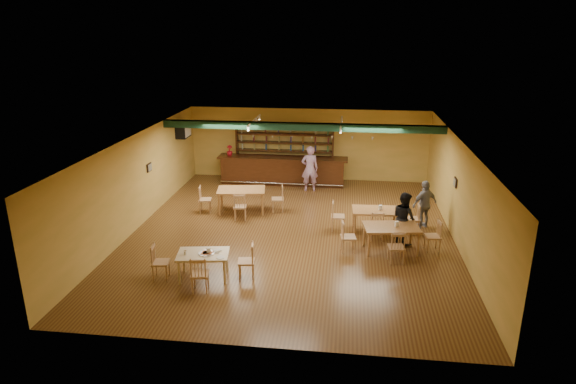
# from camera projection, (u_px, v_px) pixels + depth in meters

# --- Properties ---
(floor) EXTENTS (12.00, 12.00, 0.00)m
(floor) POSITION_uv_depth(u_px,v_px,m) (292.00, 232.00, 15.77)
(floor) COLOR #523217
(floor) RESTS_ON ground
(ceiling_beam) EXTENTS (10.00, 0.30, 0.25)m
(ceiling_beam) POSITION_uv_depth(u_px,v_px,m) (301.00, 127.00, 17.50)
(ceiling_beam) COLOR black
(ceiling_beam) RESTS_ON ceiling
(track_rail_left) EXTENTS (0.05, 2.50, 0.05)m
(track_rail_left) POSITION_uv_depth(u_px,v_px,m) (254.00, 120.00, 18.25)
(track_rail_left) COLOR white
(track_rail_left) RESTS_ON ceiling
(track_rail_right) EXTENTS (0.05, 2.50, 0.05)m
(track_rail_right) POSITION_uv_depth(u_px,v_px,m) (341.00, 122.00, 17.88)
(track_rail_right) COLOR white
(track_rail_right) RESTS_ON ceiling
(ac_unit) EXTENTS (0.34, 0.70, 0.48)m
(ac_unit) POSITION_uv_depth(u_px,v_px,m) (183.00, 130.00, 19.54)
(ac_unit) COLOR white
(ac_unit) RESTS_ON wall_left
(picture_left) EXTENTS (0.04, 0.34, 0.28)m
(picture_left) POSITION_uv_depth(u_px,v_px,m) (149.00, 167.00, 16.75)
(picture_left) COLOR black
(picture_left) RESTS_ON wall_left
(picture_right) EXTENTS (0.04, 0.34, 0.28)m
(picture_right) POSITION_uv_depth(u_px,v_px,m) (455.00, 182.00, 15.13)
(picture_right) COLOR black
(picture_right) RESTS_ON wall_right
(bar_counter) EXTENTS (5.34, 0.85, 1.13)m
(bar_counter) POSITION_uv_depth(u_px,v_px,m) (283.00, 170.00, 20.55)
(bar_counter) COLOR #33190A
(bar_counter) RESTS_ON ground
(back_bar_hutch) EXTENTS (4.13, 0.40, 2.28)m
(back_bar_hutch) POSITION_uv_depth(u_px,v_px,m) (285.00, 153.00, 20.97)
(back_bar_hutch) COLOR #33190A
(back_bar_hutch) RESTS_ON ground
(poinsettia) EXTENTS (0.31, 0.31, 0.43)m
(poinsettia) POSITION_uv_depth(u_px,v_px,m) (230.00, 150.00, 20.56)
(poinsettia) COLOR #B2101C
(poinsettia) RESTS_ON bar_counter
(dining_table_a) EXTENTS (1.78, 1.22, 0.82)m
(dining_table_a) POSITION_uv_depth(u_px,v_px,m) (241.00, 200.00, 17.44)
(dining_table_a) COLOR olive
(dining_table_a) RESTS_ON ground
(dining_table_b) EXTENTS (1.48, 0.92, 0.72)m
(dining_table_b) POSITION_uv_depth(u_px,v_px,m) (375.00, 220.00, 15.78)
(dining_table_b) COLOR olive
(dining_table_b) RESTS_ON ground
(dining_table_d) EXTENTS (1.67, 1.14, 0.78)m
(dining_table_d) POSITION_uv_depth(u_px,v_px,m) (390.00, 239.00, 14.33)
(dining_table_d) COLOR olive
(dining_table_d) RESTS_ON ground
(near_table) EXTENTS (1.41, 1.02, 0.70)m
(near_table) POSITION_uv_depth(u_px,v_px,m) (204.00, 266.00, 12.81)
(near_table) COLOR beige
(near_table) RESTS_ON ground
(pizza_tray) EXTENTS (0.45, 0.45, 0.01)m
(pizza_tray) POSITION_uv_depth(u_px,v_px,m) (206.00, 253.00, 12.69)
(pizza_tray) COLOR silver
(pizza_tray) RESTS_ON near_table
(parmesan_shaker) EXTENTS (0.08, 0.08, 0.11)m
(parmesan_shaker) POSITION_uv_depth(u_px,v_px,m) (185.00, 253.00, 12.60)
(parmesan_shaker) COLOR #EAE5C6
(parmesan_shaker) RESTS_ON near_table
(napkin_stack) EXTENTS (0.25, 0.24, 0.03)m
(napkin_stack) POSITION_uv_depth(u_px,v_px,m) (217.00, 250.00, 12.83)
(napkin_stack) COLOR white
(napkin_stack) RESTS_ON near_table
(pizza_server) EXTENTS (0.33, 0.13, 0.00)m
(pizza_server) POSITION_uv_depth(u_px,v_px,m) (212.00, 252.00, 12.71)
(pizza_server) COLOR silver
(pizza_server) RESTS_ON pizza_tray
(side_plate) EXTENTS (0.25, 0.25, 0.01)m
(side_plate) POSITION_uv_depth(u_px,v_px,m) (221.00, 257.00, 12.46)
(side_plate) COLOR white
(side_plate) RESTS_ON near_table
(patron_bar) EXTENTS (0.72, 0.52, 1.82)m
(patron_bar) POSITION_uv_depth(u_px,v_px,m) (310.00, 169.00, 19.53)
(patron_bar) COLOR #9B51B0
(patron_bar) RESTS_ON ground
(patron_right_a) EXTENTS (0.92, 0.97, 1.59)m
(patron_right_a) POSITION_uv_depth(u_px,v_px,m) (404.00, 218.00, 14.80)
(patron_right_a) COLOR black
(patron_right_a) RESTS_ON ground
(patron_right_b) EXTENTS (0.99, 0.81, 1.57)m
(patron_right_b) POSITION_uv_depth(u_px,v_px,m) (425.00, 204.00, 15.95)
(patron_right_b) COLOR gray
(patron_right_b) RESTS_ON ground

